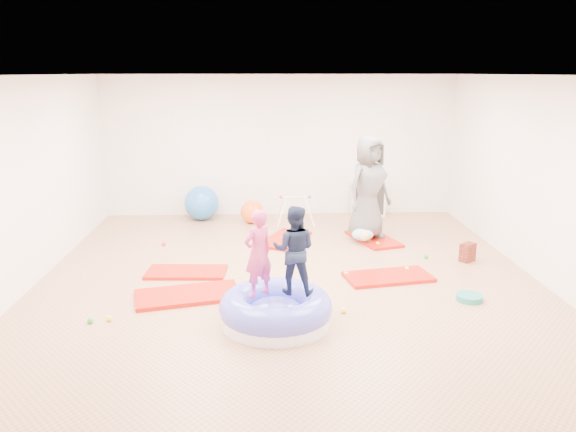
{
  "coord_description": "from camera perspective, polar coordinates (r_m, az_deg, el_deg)",
  "views": [
    {
      "loc": [
        -0.34,
        -7.23,
        2.83
      ],
      "look_at": [
        0.0,
        0.3,
        0.9
      ],
      "focal_mm": 35.0,
      "sensor_mm": 36.0,
      "label": 1
    }
  ],
  "objects": [
    {
      "name": "room",
      "position": [
        7.38,
        0.11,
        3.18
      ],
      "size": [
        7.01,
        8.01,
        2.81
      ],
      "color": "tan",
      "rests_on": "ground"
    },
    {
      "name": "gym_mat_front_left",
      "position": [
        7.47,
        -10.13,
        -7.91
      ],
      "size": [
        1.46,
        0.97,
        0.06
      ],
      "primitive_type": "cube",
      "rotation": [
        0.0,
        0.0,
        0.24
      ],
      "color": "#B3020C",
      "rests_on": "ground"
    },
    {
      "name": "gym_mat_mid_left",
      "position": [
        8.31,
        -10.29,
        -5.63
      ],
      "size": [
        1.17,
        0.63,
        0.05
      ],
      "primitive_type": "cube",
      "rotation": [
        0.0,
        0.0,
        -0.06
      ],
      "color": "#B3020C",
      "rests_on": "ground"
    },
    {
      "name": "gym_mat_center_back",
      "position": [
        9.74,
        -0.38,
        -2.38
      ],
      "size": [
        1.03,
        1.29,
        0.05
      ],
      "primitive_type": "cube",
      "rotation": [
        0.0,
        0.0,
        1.1
      ],
      "color": "#B3020C",
      "rests_on": "ground"
    },
    {
      "name": "gym_mat_right",
      "position": [
        8.11,
        10.16,
        -6.1
      ],
      "size": [
        1.3,
        0.81,
        0.05
      ],
      "primitive_type": "cube",
      "rotation": [
        0.0,
        0.0,
        0.18
      ],
      "color": "#B3020C",
      "rests_on": "ground"
    },
    {
      "name": "gym_mat_rear_right",
      "position": [
        9.87,
        8.68,
        -2.31
      ],
      "size": [
        0.88,
        1.26,
        0.05
      ],
      "primitive_type": "cube",
      "rotation": [
        0.0,
        0.0,
        1.87
      ],
      "color": "#B3020C",
      "rests_on": "ground"
    },
    {
      "name": "inflatable_cushion",
      "position": [
        6.59,
        -1.25,
        -9.54
      ],
      "size": [
        1.32,
        1.32,
        0.41
      ],
      "rotation": [
        0.0,
        0.0,
        0.1
      ],
      "color": "white",
      "rests_on": "ground"
    },
    {
      "name": "child_pink",
      "position": [
        6.37,
        -3.06,
        -3.37
      ],
      "size": [
        0.45,
        0.42,
        1.03
      ],
      "primitive_type": "imported",
      "rotation": [
        0.0,
        0.0,
        3.78
      ],
      "color": "#D53C7A",
      "rests_on": "inflatable_cushion"
    },
    {
      "name": "child_navy",
      "position": [
        6.45,
        0.63,
        -3.04
      ],
      "size": [
        0.58,
        0.49,
        1.04
      ],
      "primitive_type": "imported",
      "rotation": [
        0.0,
        0.0,
        2.94
      ],
      "color": "#18213B",
      "rests_on": "inflatable_cushion"
    },
    {
      "name": "adult_caregiver",
      "position": [
        9.67,
        8.19,
        2.87
      ],
      "size": [
        1.03,
        0.94,
        1.76
      ],
      "primitive_type": "imported",
      "rotation": [
        0.0,
        0.0,
        0.57
      ],
      "color": "#585858",
      "rests_on": "gym_mat_rear_right"
    },
    {
      "name": "infant",
      "position": [
        9.61,
        7.65,
        -1.89
      ],
      "size": [
        0.37,
        0.38,
        0.22
      ],
      "color": "#AAD2F7",
      "rests_on": "gym_mat_rear_right"
    },
    {
      "name": "ball_pit_balls",
      "position": [
        8.21,
        0.25,
        -5.53
      ],
      "size": [
        4.64,
        3.32,
        0.07
      ],
      "color": "green",
      "rests_on": "ground"
    },
    {
      "name": "exercise_ball_blue",
      "position": [
        11.18,
        -8.77,
        1.32
      ],
      "size": [
        0.67,
        0.67,
        0.67
      ],
      "primitive_type": "sphere",
      "color": "blue",
      "rests_on": "ground"
    },
    {
      "name": "exercise_ball_orange",
      "position": [
        10.84,
        -3.67,
        0.43
      ],
      "size": [
        0.45,
        0.45,
        0.45
      ],
      "primitive_type": "sphere",
      "color": "#FF601E",
      "rests_on": "ground"
    },
    {
      "name": "infant_play_gym",
      "position": [
        10.68,
        0.73,
        1.07
      ],
      "size": [
        0.73,
        0.69,
        0.56
      ],
      "rotation": [
        0.0,
        0.0,
        -0.38
      ],
      "color": "white",
      "rests_on": "ground"
    },
    {
      "name": "cube_shelf",
      "position": [
        11.5,
        8.14,
        1.71
      ],
      "size": [
        0.67,
        0.33,
        0.67
      ],
      "color": "white",
      "rests_on": "ground"
    },
    {
      "name": "balance_disc",
      "position": [
        7.62,
        17.95,
        -7.88
      ],
      "size": [
        0.34,
        0.34,
        0.08
      ],
      "primitive_type": "cylinder",
      "color": "#227F77",
      "rests_on": "ground"
    },
    {
      "name": "backpack",
      "position": [
        9.1,
        17.78,
        -3.53
      ],
      "size": [
        0.29,
        0.27,
        0.28
      ],
      "primitive_type": "cube",
      "rotation": [
        0.0,
        0.0,
        0.67
      ],
      "color": "#B23A26",
      "rests_on": "ground"
    },
    {
      "name": "yellow_toy",
      "position": [
        6.68,
        -1.54,
        -10.55
      ],
      "size": [
        0.2,
        0.2,
        0.03
      ],
      "primitive_type": "cylinder",
      "color": "#FFF427",
      "rests_on": "ground"
    }
  ]
}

